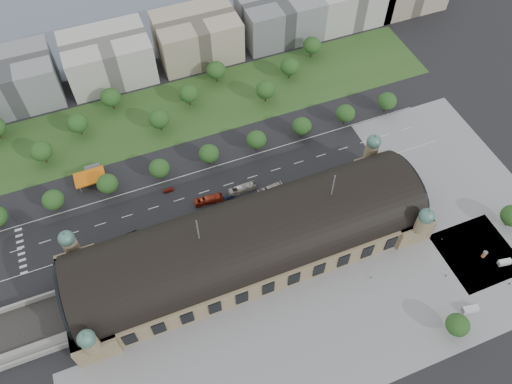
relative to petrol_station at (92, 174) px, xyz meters
name	(u,v)px	position (x,y,z in m)	size (l,w,h in m)	color
ground	(250,254)	(53.91, -65.28, -2.95)	(900.00, 900.00, 0.00)	black
station	(250,242)	(53.91, -65.28, 7.33)	(150.00, 48.40, 44.30)	#908159
plaza_south	(316,340)	(63.91, -109.28, -2.95)	(190.00, 48.00, 0.12)	gray
plaza_east	(455,183)	(156.91, -65.28, -2.95)	(56.00, 100.00, 0.12)	gray
road_slab	(179,200)	(33.91, -27.28, -2.95)	(260.00, 26.00, 0.10)	black
grass_belt	(158,116)	(38.91, 27.72, -2.95)	(300.00, 45.00, 0.10)	#305120
petrol_station	(92,174)	(0.00, 0.00, 0.00)	(14.00, 13.00, 5.05)	orange
office_2	(12,81)	(-26.09, 67.72, 9.05)	(45.00, 32.00, 24.00)	gray
office_3	(108,58)	(23.91, 67.72, 9.05)	(45.00, 32.00, 24.00)	beige
office_4	(197,37)	(73.91, 67.72, 9.05)	(45.00, 32.00, 24.00)	#B5A58E
office_5	(279,17)	(123.91, 67.72, 9.05)	(45.00, 32.00, 24.00)	gray
office_6	(348,0)	(168.91, 67.72, 9.05)	(45.00, 32.00, 24.00)	beige
tree_row_2	(53,200)	(-18.09, -12.28, 4.48)	(9.60, 9.60, 11.52)	#2D2116
tree_row_3	(107,184)	(5.91, -12.28, 4.48)	(9.60, 9.60, 11.52)	#2D2116
tree_row_4	(159,168)	(29.91, -12.28, 4.48)	(9.60, 9.60, 11.52)	#2D2116
tree_row_5	(209,154)	(53.91, -12.28, 4.48)	(9.60, 9.60, 11.52)	#2D2116
tree_row_6	(256,140)	(77.91, -12.28, 4.48)	(9.60, 9.60, 11.52)	#2D2116
tree_row_7	(302,126)	(101.91, -12.28, 4.48)	(9.60, 9.60, 11.52)	#2D2116
tree_row_8	(345,113)	(125.91, -12.28, 4.48)	(9.60, 9.60, 11.52)	#2D2116
tree_row_9	(387,101)	(149.91, -12.28, 4.48)	(9.60, 9.60, 11.52)	#2D2116
tree_belt_3	(41,151)	(-19.09, 17.72, 5.10)	(10.40, 10.40, 12.48)	#2D2116
tree_belt_4	(77,123)	(-0.09, 29.72, 5.10)	(10.40, 10.40, 12.48)	#2D2116
tree_belt_5	(111,97)	(18.91, 41.72, 5.10)	(10.40, 10.40, 12.48)	#2D2116
tree_belt_6	(159,119)	(37.91, 17.72, 5.10)	(10.40, 10.40, 12.48)	#2D2116
tree_belt_7	(189,93)	(56.91, 29.72, 5.10)	(10.40, 10.40, 12.48)	#2D2116
tree_belt_8	(216,70)	(75.91, 41.72, 5.10)	(10.40, 10.40, 12.48)	#2D2116
tree_belt_9	(266,90)	(94.91, 17.72, 5.10)	(10.40, 10.40, 12.48)	#2D2116
tree_belt_10	(290,67)	(113.91, 29.72, 5.10)	(10.40, 10.40, 12.48)	#2D2116
tree_belt_11	(312,45)	(132.91, 41.72, 5.10)	(10.40, 10.40, 12.48)	#2D2116
tree_plaza_ne	(512,216)	(163.91, -93.28, 4.48)	(10.00, 10.00, 11.69)	#2D2116
tree_plaza_s	(458,325)	(113.91, -125.28, 3.86)	(9.00, 9.00, 10.64)	#2D2116
traffic_car_2	(132,234)	(9.72, -37.52, -2.29)	(2.20, 4.78, 1.33)	black
traffic_car_3	(169,190)	(30.97, -20.69, -2.23)	(2.02, 4.98, 1.44)	maroon
traffic_car_4	(228,197)	(55.21, -34.78, -2.17)	(1.85, 4.60, 1.57)	#1B264B
parked_car_0	(79,257)	(-13.68, -40.28, -2.30)	(1.37, 3.93, 1.30)	black
parked_car_1	(125,250)	(5.30, -44.28, -2.30)	(2.17, 4.70, 1.31)	maroon
parked_car_2	(79,263)	(-13.95, -43.63, -2.18)	(2.15, 5.28, 1.53)	#1C1741
parked_car_3	(125,246)	(5.52, -42.25, -2.31)	(1.50, 3.74, 1.27)	#4F5356
parked_car_4	(156,239)	(18.84, -44.28, -2.20)	(1.60, 4.58, 1.51)	white
parked_car_5	(119,248)	(2.90, -42.43, -2.25)	(2.33, 5.04, 1.40)	#96989E
parked_car_6	(178,232)	(28.49, -44.28, -2.21)	(2.08, 5.12, 1.48)	black
bus_west	(209,200)	(46.32, -33.63, -1.10)	(3.10, 13.24, 3.69)	#B5341D
bus_mid	(270,189)	(74.47, -38.28, -1.20)	(2.94, 12.58, 3.50)	beige
bus_east	(243,189)	(62.75, -33.28, -1.14)	(3.05, 13.03, 3.63)	silver
van_east	(504,262)	(150.69, -108.58, -1.82)	(5.73, 3.09, 2.35)	silver
van_south	(470,310)	(124.85, -120.65, -1.69)	(6.44, 3.62, 2.63)	silver
advertising_column	(484,254)	(144.95, -102.61, -1.08)	(1.89, 1.89, 3.59)	#C33048
pedestrian_0	(371,278)	(95.97, -94.19, -2.17)	(0.76, 0.44, 1.56)	gray
pedestrian_1	(446,276)	(124.89, -104.68, -2.07)	(0.64, 0.42, 1.76)	gray
pedestrian_2	(442,239)	(133.31, -89.28, -2.17)	(0.76, 0.44, 1.56)	gray
pedestrian_3	(509,284)	(146.84, -117.16, -2.14)	(0.94, 0.45, 1.61)	gray
pedestrian_4	(465,311)	(122.87, -120.53, -2.01)	(1.21, 0.53, 1.88)	gray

